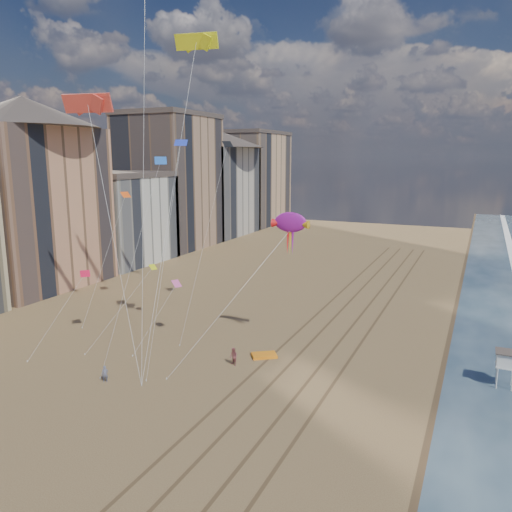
% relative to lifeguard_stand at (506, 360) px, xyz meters
% --- Properties ---
extents(ground, '(260.00, 260.00, 0.00)m').
position_rel_lifeguard_stand_xyz_m(ground, '(-19.86, -25.17, -2.52)').
color(ground, brown).
rests_on(ground, ground).
extents(wet_sand, '(260.00, 260.00, 0.00)m').
position_rel_lifeguard_stand_xyz_m(wet_sand, '(-0.86, 14.83, -2.52)').
color(wet_sand, '#42301E').
rests_on(wet_sand, ground).
extents(tracks, '(7.68, 120.00, 0.01)m').
position_rel_lifeguard_stand_xyz_m(tracks, '(-17.31, 4.83, -2.51)').
color(tracks, brown).
rests_on(tracks, ground).
extents(buildings, '(34.72, 131.35, 29.00)m').
position_rel_lifeguard_stand_xyz_m(buildings, '(-65.60, 40.42, 11.03)').
color(buildings, '#C6B284').
rests_on(buildings, ground).
extents(lifeguard_stand, '(1.81, 1.81, 3.27)m').
position_rel_lifeguard_stand_xyz_m(lifeguard_stand, '(0.00, 0.00, 0.00)').
color(lifeguard_stand, silver).
rests_on(lifeguard_stand, ground).
extents(grounded_kite, '(2.90, 2.68, 0.28)m').
position_rel_lifeguard_stand_xyz_m(grounded_kite, '(-21.69, -2.54, -2.38)').
color(grounded_kite, orange).
rests_on(grounded_kite, ground).
extents(show_kite, '(5.70, 6.07, 18.39)m').
position_rel_lifeguard_stand_xyz_m(show_kite, '(-20.14, 0.27, 10.78)').
color(show_kite, '#961792').
rests_on(show_kite, ground).
extents(kite_flyer_a, '(0.65, 0.62, 1.50)m').
position_rel_lifeguard_stand_xyz_m(kite_flyer_a, '(-32.27, -13.65, -1.77)').
color(kite_flyer_a, slate).
rests_on(kite_flyer_a, ground).
extents(kite_flyer_b, '(1.08, 1.02, 1.77)m').
position_rel_lifeguard_stand_xyz_m(kite_flyer_b, '(-23.51, -5.72, -1.64)').
color(kite_flyer_b, '#994D50').
rests_on(kite_flyer_b, ground).
extents(parafoils, '(13.25, 12.14, 13.37)m').
position_rel_lifeguard_stand_xyz_m(parafoils, '(-36.00, -1.25, 28.97)').
color(parafoils, black).
rests_on(parafoils, ground).
extents(small_kites, '(15.85, 12.12, 15.43)m').
position_rel_lifeguard_stand_xyz_m(small_kites, '(-34.70, -1.18, 12.81)').
color(small_kites, yellow).
rests_on(small_kites, ground).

